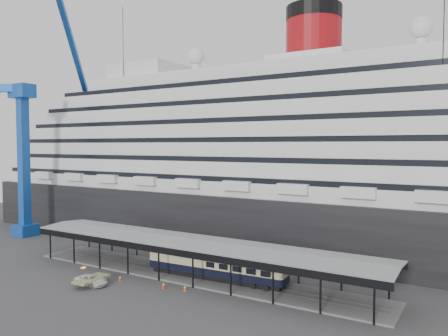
{
  "coord_description": "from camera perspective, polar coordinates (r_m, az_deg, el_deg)",
  "views": [
    {
      "loc": [
        35.67,
        -45.44,
        18.79
      ],
      "look_at": [
        3.4,
        8.0,
        15.52
      ],
      "focal_mm": 35.0,
      "sensor_mm": 36.0,
      "label": 1
    }
  ],
  "objects": [
    {
      "name": "ground",
      "position": [
        60.74,
        -6.9,
        -15.04
      ],
      "size": [
        200.0,
        200.0,
        0.0
      ],
      "primitive_type": "plane",
      "color": "#3D3D40",
      "rests_on": "ground"
    },
    {
      "name": "cruise_ship",
      "position": [
        85.24,
        6.43,
        2.69
      ],
      "size": [
        130.0,
        30.0,
        43.9
      ],
      "color": "black",
      "rests_on": "ground"
    },
    {
      "name": "platform_canopy",
      "position": [
        63.92,
        -4.09,
        -11.9
      ],
      "size": [
        56.0,
        9.18,
        5.3
      ],
      "color": "slate",
      "rests_on": "ground"
    },
    {
      "name": "crane_blue",
      "position": [
        98.33,
        -24.16,
        3.42
      ],
      "size": [
        22.63,
        19.19,
        47.6
      ],
      "color": "#164CA9",
      "rests_on": "ground"
    },
    {
      "name": "port_truck",
      "position": [
        62.99,
        -16.93,
        -13.85
      ],
      "size": [
        4.89,
        2.45,
        1.33
      ],
      "primitive_type": "imported",
      "rotation": [
        0.0,
        0.0,
        1.62
      ],
      "color": "silver",
      "rests_on": "ground"
    },
    {
      "name": "pullman_carriage",
      "position": [
        61.84,
        -1.12,
        -12.29
      ],
      "size": [
        20.78,
        3.67,
        20.3
      ],
      "rotation": [
        0.0,
        0.0,
        0.05
      ],
      "color": "black",
      "rests_on": "ground"
    },
    {
      "name": "traffic_cone_left",
      "position": [
        64.0,
        -13.43,
        -13.81
      ],
      "size": [
        0.4,
        0.4,
        0.74
      ],
      "rotation": [
        0.0,
        0.0,
        0.06
      ],
      "color": "#E34E0C",
      "rests_on": "ground"
    },
    {
      "name": "traffic_cone_mid",
      "position": [
        59.78,
        -7.91,
        -14.93
      ],
      "size": [
        0.48,
        0.48,
        0.84
      ],
      "rotation": [
        0.0,
        0.0,
        0.13
      ],
      "color": "#F2350D",
      "rests_on": "ground"
    },
    {
      "name": "traffic_cone_right",
      "position": [
        58.44,
        -5.13,
        -15.35
      ],
      "size": [
        0.44,
        0.44,
        0.8
      ],
      "rotation": [
        0.0,
        0.0,
        -0.06
      ],
      "color": "#FA510D",
      "rests_on": "ground"
    }
  ]
}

